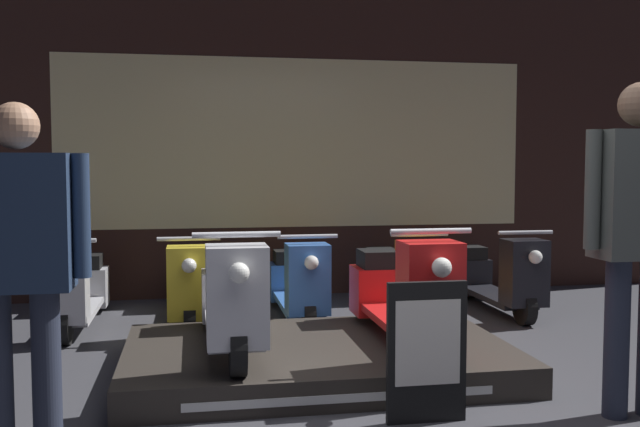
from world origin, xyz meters
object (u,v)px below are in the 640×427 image
scooter_backrow_0 (77,290)px  scooter_backrow_2 (297,283)px  scooter_display_right (401,294)px  price_sign_board (427,352)px  scooter_backrow_1 (190,287)px  scooter_backrow_3 (399,280)px  person_left_browsing (19,249)px  scooter_display_left (231,300)px  person_right_browsing (637,219)px  scooter_backrow_4 (495,278)px

scooter_backrow_0 → scooter_backrow_2: size_ratio=1.00×
scooter_display_right → price_sign_board: scooter_display_right is taller
scooter_display_right → scooter_backrow_1: (-1.36, 1.63, -0.19)m
scooter_backrow_3 → person_left_browsing: (-2.57, -2.68, 0.66)m
scooter_display_left → scooter_backrow_0: size_ratio=1.00×
scooter_backrow_0 → scooter_backrow_3: bearing=0.0°
scooter_backrow_0 → person_left_browsing: 2.77m
scooter_display_left → person_left_browsing: bearing=-133.6°
person_right_browsing → price_sign_board: 1.31m
scooter_backrow_2 → scooter_backrow_3: size_ratio=1.00×
scooter_backrow_3 → person_left_browsing: person_left_browsing is taller
scooter_display_left → scooter_backrow_2: scooter_display_left is taller
scooter_display_right → scooter_display_left: bearing=180.0°
scooter_backrow_2 → scooter_display_right: bearing=-74.7°
scooter_backrow_1 → person_right_browsing: (2.32, -2.68, 0.75)m
scooter_backrow_3 → scooter_backrow_4: bearing=0.0°
scooter_display_right → price_sign_board: (-0.15, -0.95, -0.12)m
scooter_backrow_4 → person_left_browsing: size_ratio=0.99×
scooter_backrow_0 → price_sign_board: (2.13, -2.58, 0.07)m
scooter_display_left → scooter_backrow_1: scooter_display_left is taller
scooter_backrow_1 → person_left_browsing: (-0.74, -2.68, 0.66)m
scooter_backrow_0 → scooter_backrow_2: same height
scooter_backrow_2 → scooter_backrow_3: same height
scooter_display_left → person_left_browsing: person_left_browsing is taller
scooter_backrow_1 → price_sign_board: size_ratio=2.16×
scooter_display_right → scooter_backrow_1: 2.13m
scooter_backrow_0 → scooter_backrow_4: bearing=0.0°
scooter_backrow_3 → price_sign_board: bearing=-103.4°
scooter_display_right → person_left_browsing: (-2.10, -1.05, 0.47)m
scooter_display_left → scooter_backrow_1: 1.66m
scooter_display_left → person_left_browsing: (-1.00, -1.05, 0.47)m
scooter_display_right → person_left_browsing: person_left_browsing is taller
scooter_backrow_1 → scooter_backrow_4: 2.74m
scooter_backrow_0 → scooter_backrow_1: 0.91m
scooter_backrow_2 → scooter_backrow_4: bearing=0.0°
scooter_display_right → person_left_browsing: size_ratio=0.99×
scooter_backrow_3 → scooter_display_left: bearing=-133.9°
scooter_display_right → scooter_backrow_3: scooter_display_right is taller
scooter_display_right → scooter_backrow_2: scooter_display_right is taller
scooter_display_right → person_right_browsing: (0.96, -1.05, 0.56)m
price_sign_board → scooter_backrow_2: bearing=96.6°
scooter_display_left → scooter_backrow_3: 2.27m
scooter_display_left → scooter_backrow_2: size_ratio=1.00×
scooter_backrow_2 → person_left_browsing: size_ratio=0.99×
scooter_backrow_4 → person_right_browsing: size_ratio=0.90×
scooter_display_left → scooter_backrow_1: bearing=99.1°
scooter_display_right → scooter_backrow_1: bearing=129.9°
scooter_backrow_4 → person_right_browsing: (-0.42, -2.68, 0.75)m
scooter_backrow_0 → scooter_backrow_3: (2.74, 0.00, 0.00)m
scooter_backrow_1 → scooter_backrow_3: same height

